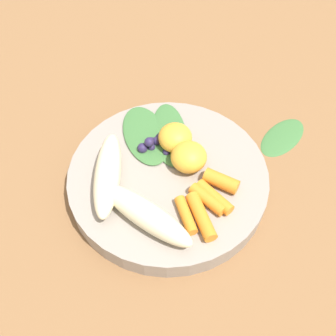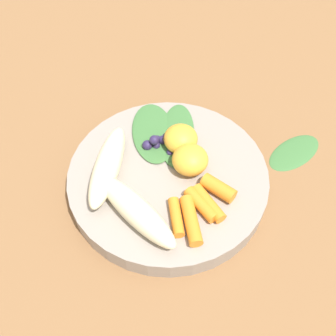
{
  "view_description": "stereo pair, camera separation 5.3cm",
  "coord_description": "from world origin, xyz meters",
  "views": [
    {
      "loc": [
        0.31,
        0.07,
        0.47
      ],
      "look_at": [
        0.0,
        0.0,
        0.04
      ],
      "focal_mm": 42.56,
      "sensor_mm": 36.0,
      "label": 1
    },
    {
      "loc": [
        0.3,
        0.12,
        0.47
      ],
      "look_at": [
        0.0,
        0.0,
        0.04
      ],
      "focal_mm": 42.56,
      "sensor_mm": 36.0,
      "label": 2
    }
  ],
  "objects": [
    {
      "name": "orange_segment_far",
      "position": [
        -0.02,
        0.02,
        0.05
      ],
      "size": [
        0.05,
        0.05,
        0.04
      ],
      "primitive_type": "ellipsoid",
      "color": "#F4A833",
      "rests_on": "bowl"
    },
    {
      "name": "kale_leaf_stray",
      "position": [
        -0.13,
        0.16,
        0.0
      ],
      "size": [
        0.11,
        0.09,
        0.01
      ],
      "primitive_type": "ellipsoid",
      "rotation": [
        0.0,
        0.0,
        2.61
      ],
      "color": "#3D7038",
      "rests_on": "ground_plane"
    },
    {
      "name": "bowl",
      "position": [
        0.0,
        0.0,
        0.01
      ],
      "size": [
        0.27,
        0.27,
        0.03
      ],
      "primitive_type": "cylinder",
      "color": "gray",
      "rests_on": "ground_plane"
    },
    {
      "name": "kale_leaf_left",
      "position": [
        -0.07,
        -0.01,
        0.03
      ],
      "size": [
        0.13,
        0.08,
        0.01
      ],
      "primitive_type": "ellipsoid",
      "rotation": [
        0.0,
        0.0,
        9.74
      ],
      "color": "#3D7038",
      "rests_on": "bowl"
    },
    {
      "name": "ground_plane",
      "position": [
        0.0,
        0.0,
        0.0
      ],
      "size": [
        2.4,
        2.4,
        0.0
      ],
      "primitive_type": "plane",
      "color": "brown"
    },
    {
      "name": "blueberry_pile",
      "position": [
        -0.04,
        -0.03,
        0.04
      ],
      "size": [
        0.04,
        0.05,
        0.02
      ],
      "color": "#2D234C",
      "rests_on": "bowl"
    },
    {
      "name": "orange_segment_near",
      "position": [
        -0.05,
        0.0,
        0.05
      ],
      "size": [
        0.05,
        0.05,
        0.04
      ],
      "primitive_type": "ellipsoid",
      "color": "#F4A833",
      "rests_on": "bowl"
    },
    {
      "name": "carrot_rear",
      "position": [
        0.03,
        0.07,
        0.04
      ],
      "size": [
        0.05,
        0.05,
        0.02
      ],
      "primitive_type": "cylinder",
      "rotation": [
        0.0,
        1.57,
        7.22
      ],
      "color": "orange",
      "rests_on": "bowl"
    },
    {
      "name": "carrot_small",
      "position": [
        0.01,
        0.07,
        0.04
      ],
      "size": [
        0.03,
        0.05,
        0.02
      ],
      "primitive_type": "cylinder",
      "rotation": [
        0.0,
        1.57,
        7.56
      ],
      "color": "orange",
      "rests_on": "bowl"
    },
    {
      "name": "banana_peeled_left",
      "position": [
        0.08,
        -0.01,
        0.05
      ],
      "size": [
        0.09,
        0.14,
        0.03
      ],
      "primitive_type": "ellipsoid",
      "rotation": [
        0.0,
        0.0,
        7.41
      ],
      "color": "beige",
      "rests_on": "bowl"
    },
    {
      "name": "banana_peeled_right",
      "position": [
        0.03,
        -0.07,
        0.05
      ],
      "size": [
        0.14,
        0.06,
        0.03
      ],
      "primitive_type": "ellipsoid",
      "rotation": [
        0.0,
        0.0,
        6.48
      ],
      "color": "beige",
      "rests_on": "bowl"
    },
    {
      "name": "carrot_front",
      "position": [
        0.07,
        0.04,
        0.04
      ],
      "size": [
        0.05,
        0.04,
        0.01
      ],
      "primitive_type": "cylinder",
      "rotation": [
        0.0,
        1.57,
        6.79
      ],
      "color": "orange",
      "rests_on": "bowl"
    },
    {
      "name": "carrot_mid_left",
      "position": [
        0.06,
        0.06,
        0.04
      ],
      "size": [
        0.06,
        0.05,
        0.02
      ],
      "primitive_type": "cylinder",
      "rotation": [
        0.0,
        1.57,
        6.82
      ],
      "color": "orange",
      "rests_on": "bowl"
    },
    {
      "name": "carrot_mid_right",
      "position": [
        0.04,
        0.06,
        0.04
      ],
      "size": [
        0.04,
        0.05,
        0.02
      ],
      "primitive_type": "cylinder",
      "rotation": [
        0.0,
        1.57,
        7.29
      ],
      "color": "orange",
      "rests_on": "bowl"
    },
    {
      "name": "kale_leaf_right",
      "position": [
        -0.06,
        -0.05,
        0.03
      ],
      "size": [
        0.13,
        0.11,
        0.01
      ],
      "primitive_type": "ellipsoid",
      "rotation": [
        0.0,
        0.0,
        9.93
      ],
      "color": "#3D7038",
      "rests_on": "bowl"
    },
    {
      "name": "coconut_shred_patch",
      "position": [
        -0.05,
        -0.0,
        0.03
      ],
      "size": [
        0.04,
        0.04,
        0.0
      ],
      "primitive_type": "cylinder",
      "color": "white",
      "rests_on": "bowl"
    }
  ]
}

